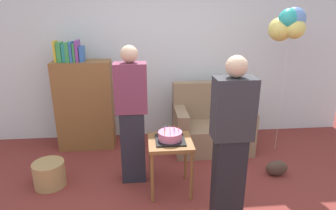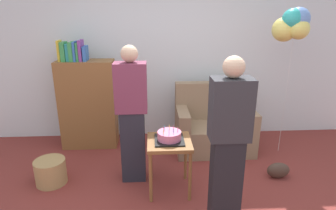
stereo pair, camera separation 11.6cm
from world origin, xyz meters
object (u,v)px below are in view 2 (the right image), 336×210
at_px(bookshelf, 88,102).
at_px(person_holding_cake, 228,143).
at_px(birthday_cake, 169,136).
at_px(person_blowing_candles, 132,115).
at_px(balloon_bunch, 292,24).
at_px(handbag, 278,170).
at_px(side_table, 169,148).
at_px(wicker_basket, 51,172).
at_px(couch, 213,126).

distance_m(bookshelf, person_holding_cake, 2.40).
distance_m(birthday_cake, person_blowing_candles, 0.52).
distance_m(person_blowing_candles, balloon_bunch, 2.32).
bearing_deg(handbag, side_table, -172.89).
relative_size(person_holding_cake, wicker_basket, 4.53).
bearing_deg(handbag, bookshelf, 156.91).
height_order(couch, person_blowing_candles, person_blowing_candles).
bearing_deg(wicker_basket, person_blowing_candles, 2.88).
bearing_deg(person_holding_cake, birthday_cake, -51.65).
distance_m(person_blowing_candles, handbag, 1.92).
distance_m(couch, birthday_cake, 1.29).
relative_size(birthday_cake, balloon_bunch, 0.16).
xyz_separation_m(bookshelf, person_holding_cake, (1.64, -1.76, 0.15)).
bearing_deg(bookshelf, balloon_bunch, -8.27).
relative_size(wicker_basket, handbag, 1.29).
bearing_deg(handbag, couch, 126.94).
distance_m(side_table, person_holding_cake, 0.79).
bearing_deg(balloon_bunch, wicker_basket, -168.39).
relative_size(bookshelf, person_holding_cake, 0.97).
bearing_deg(bookshelf, side_table, -47.42).
distance_m(birthday_cake, handbag, 1.49).
bearing_deg(wicker_basket, side_table, -8.60).
bearing_deg(couch, birthday_cake, -124.95).
distance_m(person_blowing_candles, person_holding_cake, 1.21).
bearing_deg(side_table, handbag, 7.11).
height_order(couch, wicker_basket, couch).
bearing_deg(balloon_bunch, birthday_cake, -152.74).
bearing_deg(person_holding_cake, handbag, -146.54).
relative_size(bookshelf, side_table, 2.55).
distance_m(bookshelf, balloon_bunch, 2.99).
height_order(person_holding_cake, handbag, person_holding_cake).
relative_size(person_holding_cake, balloon_bunch, 0.81).
distance_m(bookshelf, handbag, 2.77).
bearing_deg(birthday_cake, person_blowing_candles, 147.76).
bearing_deg(birthday_cake, bookshelf, 132.58).
distance_m(bookshelf, person_blowing_candles, 1.21).
relative_size(birthday_cake, wicker_basket, 0.89).
bearing_deg(couch, person_blowing_candles, -146.01).
height_order(wicker_basket, balloon_bunch, balloon_bunch).
distance_m(couch, balloon_bunch, 1.73).
xyz_separation_m(side_table, handbag, (1.36, 0.17, -0.43)).
distance_m(side_table, person_blowing_candles, 0.58).
xyz_separation_m(wicker_basket, handbag, (2.76, -0.04, -0.05)).
distance_m(birthday_cake, person_holding_cake, 0.74).
bearing_deg(side_table, balloon_bunch, 27.26).
height_order(handbag, balloon_bunch, balloon_bunch).
bearing_deg(couch, balloon_bunch, -12.09).
distance_m(couch, side_table, 1.26).
relative_size(person_blowing_candles, balloon_bunch, 0.81).
bearing_deg(person_holding_cake, person_blowing_candles, -46.09).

